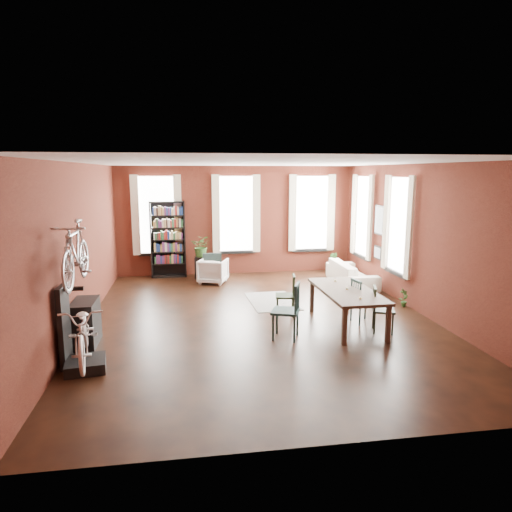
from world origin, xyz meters
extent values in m
plane|color=black|center=(0.00, 0.00, 0.00)|extent=(9.00, 9.00, 0.00)
cube|color=white|center=(0.00, 0.00, 3.20)|extent=(7.00, 9.00, 0.04)
cube|color=#471811|center=(0.00, 4.50, 1.60)|extent=(7.00, 0.04, 3.20)
cube|color=#471811|center=(0.00, -4.50, 1.60)|extent=(7.00, 0.04, 3.20)
cube|color=#471811|center=(-3.50, 0.00, 1.60)|extent=(0.04, 9.00, 3.20)
cube|color=#471811|center=(3.50, 0.00, 1.60)|extent=(0.04, 9.00, 3.20)
cube|color=white|center=(-2.30, 4.47, 1.80)|extent=(1.00, 0.04, 2.20)
cube|color=beige|center=(-2.30, 4.40, 1.80)|extent=(1.40, 0.06, 2.30)
cube|color=white|center=(0.00, 4.47, 1.80)|extent=(1.00, 0.04, 2.20)
cube|color=beige|center=(0.00, 4.40, 1.80)|extent=(1.40, 0.06, 2.30)
cube|color=white|center=(2.30, 4.47, 1.80)|extent=(1.00, 0.04, 2.20)
cube|color=beige|center=(2.30, 4.40, 1.80)|extent=(1.40, 0.06, 2.30)
cube|color=white|center=(3.47, 1.00, 1.80)|extent=(0.04, 1.00, 2.20)
cube|color=beige|center=(3.40, 1.00, 1.80)|extent=(0.06, 1.40, 2.30)
cube|color=white|center=(3.47, 3.20, 1.80)|extent=(0.04, 1.00, 2.20)
cube|color=beige|center=(3.40, 3.20, 1.80)|extent=(0.06, 1.40, 2.30)
cube|color=black|center=(3.46, 2.10, 1.80)|extent=(0.04, 0.55, 0.75)
cube|color=black|center=(3.46, 2.10, 0.95)|extent=(0.04, 0.45, 0.35)
cube|color=#48382B|center=(1.63, -0.62, 0.37)|extent=(1.01, 2.17, 0.73)
cube|color=#1B3C3B|center=(0.28, -1.14, 0.52)|extent=(0.62, 0.62, 1.04)
cube|color=black|center=(0.56, 0.17, 0.44)|extent=(0.47, 0.47, 0.88)
cube|color=black|center=(2.19, -1.10, 0.44)|extent=(0.51, 0.51, 0.88)
cube|color=#1B3B3A|center=(2.03, -0.49, 0.45)|extent=(0.48, 0.48, 0.90)
cube|color=black|center=(-2.00, 4.30, 1.10)|extent=(1.00, 0.32, 2.20)
imported|color=silver|center=(-0.78, 3.34, 0.37)|extent=(0.90, 0.88, 0.74)
imported|color=beige|center=(2.95, 2.60, 0.41)|extent=(0.61, 2.08, 0.81)
cube|color=black|center=(0.49, 1.28, 0.01)|extent=(1.13, 1.73, 0.01)
cube|color=black|center=(-3.07, -2.02, 0.09)|extent=(0.67, 0.67, 0.17)
cube|color=black|center=(-3.40, -1.80, 0.65)|extent=(0.16, 0.60, 1.30)
cube|color=black|center=(-3.28, -0.90, 0.40)|extent=(0.40, 0.80, 0.80)
cube|color=black|center=(-1.09, 4.01, 0.31)|extent=(0.35, 0.35, 0.62)
imported|color=#2B5823|center=(2.87, 4.11, 0.14)|extent=(0.53, 0.71, 0.28)
imported|color=#2B6126|center=(3.37, 0.40, 0.08)|extent=(0.37, 0.47, 0.15)
imported|color=beige|center=(-3.06, -2.02, 1.04)|extent=(0.74, 1.00, 1.73)
imported|color=#A5A8AD|center=(-3.15, -1.80, 2.13)|extent=(0.47, 1.00, 1.66)
imported|color=#335D25|center=(-1.06, 4.00, 0.86)|extent=(0.71, 0.75, 0.49)
camera|label=1|loc=(-1.47, -8.97, 3.02)|focal=32.00mm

